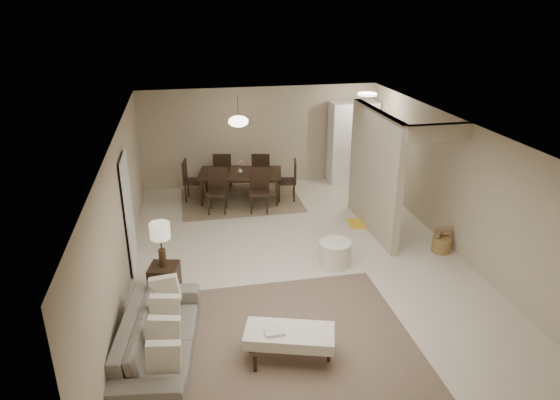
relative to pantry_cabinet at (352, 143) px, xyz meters
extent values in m
plane|color=beige|center=(-2.35, -4.15, -1.05)|extent=(9.00, 9.00, 0.00)
plane|color=white|center=(-2.35, -4.15, 1.45)|extent=(9.00, 9.00, 0.00)
plane|color=tan|center=(-2.35, 0.35, 0.20)|extent=(6.00, 0.00, 6.00)
plane|color=tan|center=(-5.35, -4.15, 0.20)|extent=(0.00, 9.00, 9.00)
plane|color=tan|center=(0.65, -4.15, 0.20)|extent=(0.00, 9.00, 9.00)
cube|color=tan|center=(-0.55, -2.90, 0.20)|extent=(0.15, 2.50, 2.50)
cube|color=black|center=(-5.32, -3.55, -0.03)|extent=(0.04, 0.90, 2.04)
cube|color=white|center=(0.00, 0.00, 0.00)|extent=(1.20, 0.55, 2.10)
cylinder|color=white|center=(-0.05, -0.95, 1.41)|extent=(0.44, 0.44, 0.05)
cube|color=brown|center=(-2.90, -6.25, -1.04)|extent=(3.20, 3.20, 0.01)
imported|color=slate|center=(-4.80, -6.25, -0.71)|extent=(2.39, 1.19, 0.67)
cube|color=silver|center=(-3.10, -6.55, -0.70)|extent=(1.29, 0.87, 0.16)
cylinder|color=black|center=(-3.59, -6.74, -0.92)|extent=(0.05, 0.05, 0.27)
cylinder|color=black|center=(-2.60, -6.74, -0.92)|extent=(0.05, 0.05, 0.27)
cylinder|color=black|center=(-3.59, -6.35, -0.92)|extent=(0.05, 0.05, 0.27)
cylinder|color=black|center=(-2.60, -6.35, -0.92)|extent=(0.05, 0.05, 0.27)
cube|color=black|center=(-4.75, -4.58, -0.80)|extent=(0.54, 0.54, 0.50)
cylinder|color=#4A351F|center=(-4.75, -4.58, -0.40)|extent=(0.12, 0.12, 0.30)
cylinder|color=#4A351F|center=(-4.75, -4.58, -0.12)|extent=(0.03, 0.03, 0.26)
cylinder|color=beige|center=(-4.75, -4.58, 0.08)|extent=(0.32, 0.32, 0.26)
cylinder|color=silver|center=(-1.75, -4.25, -0.82)|extent=(0.59, 0.59, 0.46)
cylinder|color=olive|center=(0.40, -4.15, -0.90)|extent=(0.42, 0.42, 0.30)
cube|color=#816B50|center=(-3.03, -0.77, -1.04)|extent=(2.80, 2.10, 0.01)
imported|color=black|center=(-3.03, -0.77, -0.71)|extent=(2.10, 1.42, 0.68)
imported|color=silver|center=(-3.03, -0.77, -0.30)|extent=(0.14, 0.14, 0.13)
cube|color=yellow|center=(-0.51, -2.68, -1.04)|extent=(0.94, 0.68, 0.01)
cylinder|color=#4A351F|center=(-3.03, -0.77, 1.20)|extent=(0.02, 0.02, 0.50)
ellipsoid|color=#FFEAC6|center=(-3.03, -0.77, 0.87)|extent=(0.46, 0.46, 0.25)
camera|label=1|loc=(-4.29, -11.87, 3.45)|focal=32.00mm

